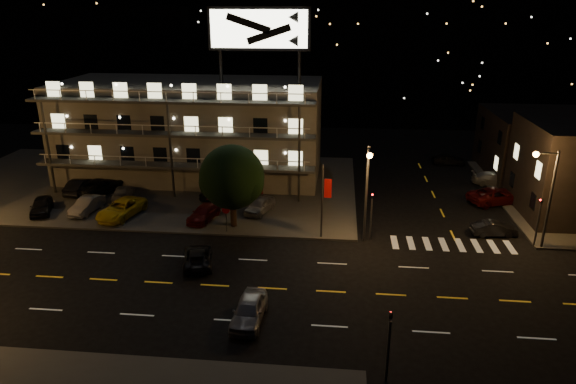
# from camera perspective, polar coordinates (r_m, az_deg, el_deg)

# --- Properties ---
(ground) EXTENTS (140.00, 140.00, 0.00)m
(ground) POSITION_cam_1_polar(r_m,az_deg,el_deg) (35.90, -4.98, -10.47)
(ground) COLOR black
(ground) RESTS_ON ground
(curb_nw) EXTENTS (44.00, 24.00, 0.15)m
(curb_nw) POSITION_cam_1_polar(r_m,az_deg,el_deg) (57.16, -15.20, 0.85)
(curb_nw) COLOR #3E3E3B
(curb_nw) RESTS_ON ground
(motel) EXTENTS (28.00, 13.80, 18.10)m
(motel) POSITION_cam_1_polar(r_m,az_deg,el_deg) (58.00, -10.57, 6.92)
(motel) COLOR gray
(motel) RESTS_ON ground
(side_bldg_back) EXTENTS (14.06, 12.00, 7.00)m
(side_bldg_back) POSITION_cam_1_polar(r_m,az_deg,el_deg) (64.71, 27.30, 4.68)
(side_bldg_back) COLOR black
(side_bldg_back) RESTS_ON ground
(hill_backdrop) EXTENTS (120.00, 25.00, 24.00)m
(hill_backdrop) POSITION_cam_1_polar(r_m,az_deg,el_deg) (100.08, -1.24, 16.24)
(hill_backdrop) COLOR black
(hill_backdrop) RESTS_ON ground
(streetlight_nc) EXTENTS (0.44, 1.92, 8.00)m
(streetlight_nc) POSITION_cam_1_polar(r_m,az_deg,el_deg) (40.56, 8.77, 0.78)
(streetlight_nc) COLOR #2D2D30
(streetlight_nc) RESTS_ON ground
(streetlight_ne) EXTENTS (1.92, 0.44, 8.00)m
(streetlight_ne) POSITION_cam_1_polar(r_m,az_deg,el_deg) (43.86, 26.82, 0.27)
(streetlight_ne) COLOR #2D2D30
(streetlight_ne) RESTS_ON ground
(signal_nw) EXTENTS (0.20, 0.27, 4.60)m
(signal_nw) POSITION_cam_1_polar(r_m,az_deg,el_deg) (41.96, 9.25, -2.08)
(signal_nw) COLOR #2D2D30
(signal_nw) RESTS_ON ground
(signal_sw) EXTENTS (0.20, 0.27, 4.60)m
(signal_sw) POSITION_cam_1_polar(r_m,az_deg,el_deg) (27.00, 11.17, -15.73)
(signal_sw) COLOR #2D2D30
(signal_sw) RESTS_ON ground
(signal_ne) EXTENTS (0.27, 0.20, 4.60)m
(signal_ne) POSITION_cam_1_polar(r_m,az_deg,el_deg) (44.76, 26.10, -2.52)
(signal_ne) COLOR #2D2D30
(signal_ne) RESTS_ON ground
(banner_north) EXTENTS (0.83, 0.16, 6.40)m
(banner_north) POSITION_cam_1_polar(r_m,az_deg,el_deg) (41.47, 3.92, -0.85)
(banner_north) COLOR #2D2D30
(banner_north) RESTS_ON ground
(stop_sign) EXTENTS (0.91, 0.11, 2.61)m
(stop_sign) POSITION_cam_1_polar(r_m,az_deg,el_deg) (43.23, -6.90, -2.51)
(stop_sign) COLOR #2D2D30
(stop_sign) RESTS_ON ground
(tree) EXTENTS (5.72, 5.51, 7.20)m
(tree) POSITION_cam_1_polar(r_m,az_deg,el_deg) (43.44, -6.30, 1.46)
(tree) COLOR black
(tree) RESTS_ON curb_nw
(lot_car_0) EXTENTS (3.08, 4.47, 1.41)m
(lot_car_0) POSITION_cam_1_polar(r_m,az_deg,el_deg) (52.30, -25.73, -1.38)
(lot_car_0) COLOR black
(lot_car_0) RESTS_ON curb_nw
(lot_car_1) EXTENTS (1.98, 4.33, 1.38)m
(lot_car_1) POSITION_cam_1_polar(r_m,az_deg,el_deg) (50.86, -21.43, -1.35)
(lot_car_1) COLOR gray
(lot_car_1) RESTS_ON curb_nw
(lot_car_2) EXTENTS (3.53, 5.75, 1.49)m
(lot_car_2) POSITION_cam_1_polar(r_m,az_deg,el_deg) (48.70, -18.03, -1.78)
(lot_car_2) COLOR yellow
(lot_car_2) RESTS_ON curb_nw
(lot_car_3) EXTENTS (2.67, 4.57, 1.24)m
(lot_car_3) POSITION_cam_1_polar(r_m,az_deg,el_deg) (46.31, -9.32, -2.32)
(lot_car_3) COLOR #540C0C
(lot_car_3) RESTS_ON curb_nw
(lot_car_4) EXTENTS (2.82, 4.27, 1.35)m
(lot_car_4) POSITION_cam_1_polar(r_m,az_deg,el_deg) (47.38, -3.15, -1.48)
(lot_car_4) COLOR gray
(lot_car_4) RESTS_ON curb_nw
(lot_car_5) EXTENTS (1.63, 4.56, 1.50)m
(lot_car_5) POSITION_cam_1_polar(r_m,az_deg,el_deg) (56.30, -22.04, 0.65)
(lot_car_5) COLOR black
(lot_car_5) RESTS_ON curb_nw
(lot_car_6) EXTENTS (4.19, 5.96, 1.51)m
(lot_car_6) POSITION_cam_1_polar(r_m,az_deg,el_deg) (55.54, -20.01, 0.67)
(lot_car_6) COLOR black
(lot_car_6) RESTS_ON curb_nw
(lot_car_7) EXTENTS (2.73, 4.64, 1.26)m
(lot_car_7) POSITION_cam_1_polar(r_m,az_deg,el_deg) (53.27, -17.85, -0.02)
(lot_car_7) COLOR gray
(lot_car_7) RESTS_ON curb_nw
(lot_car_8) EXTENTS (2.57, 4.29, 1.37)m
(lot_car_8) POSITION_cam_1_polar(r_m,az_deg,el_deg) (51.46, -8.17, 0.13)
(lot_car_8) COLOR black
(lot_car_8) RESTS_ON curb_nw
(lot_car_9) EXTENTS (2.89, 4.63, 1.44)m
(lot_car_9) POSITION_cam_1_polar(r_m,az_deg,el_deg) (51.15, -4.22, 0.20)
(lot_car_9) COLOR #540C0C
(lot_car_9) RESTS_ON curb_nw
(side_car_0) EXTENTS (3.86, 1.70, 1.23)m
(side_car_0) POSITION_cam_1_polar(r_m,az_deg,el_deg) (46.28, 21.90, -3.80)
(side_car_0) COLOR black
(side_car_0) RESTS_ON ground
(side_car_1) EXTENTS (6.07, 4.43, 1.53)m
(side_car_1) POSITION_cam_1_polar(r_m,az_deg,el_deg) (53.76, 22.11, -0.39)
(side_car_1) COLOR #540C0C
(side_car_1) RESTS_ON ground
(side_car_2) EXTENTS (4.64, 2.11, 1.32)m
(side_car_2) POSITION_cam_1_polar(r_m,az_deg,el_deg) (59.33, 21.89, 1.38)
(side_car_2) COLOR gray
(side_car_2) RESTS_ON ground
(side_car_3) EXTENTS (3.94, 1.66, 1.33)m
(side_car_3) POSITION_cam_1_polar(r_m,az_deg,el_deg) (65.10, 17.39, 3.50)
(side_car_3) COLOR black
(side_car_3) RESTS_ON ground
(road_car_east) EXTENTS (1.96, 4.48, 1.50)m
(road_car_east) POSITION_cam_1_polar(r_m,az_deg,el_deg) (32.08, -4.35, -12.94)
(road_car_east) COLOR gray
(road_car_east) RESTS_ON ground
(road_car_west) EXTENTS (3.05, 4.77, 1.23)m
(road_car_west) POSITION_cam_1_polar(r_m,az_deg,el_deg) (38.94, -10.01, -7.11)
(road_car_west) COLOR black
(road_car_west) RESTS_ON ground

